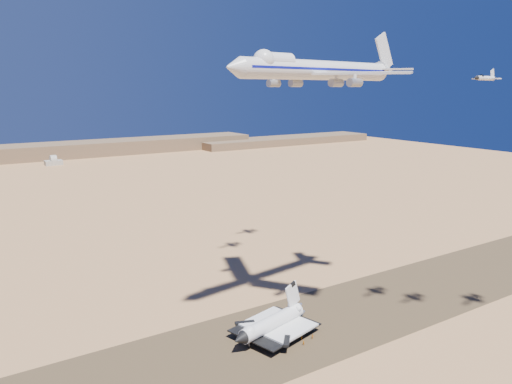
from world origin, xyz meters
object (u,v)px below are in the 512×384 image
crew_a (304,343)px  carrier_747 (314,70)px  crew_b (302,338)px  chase_jet_a (485,78)px  chase_jet_f (291,67)px  shuttle (272,325)px  crew_c (312,337)px  chase_jet_e (275,64)px

crew_a → carrier_747: bearing=-65.6°
crew_a → crew_b: crew_a is taller
chase_jet_a → chase_jet_f: (1.72, 107.00, 6.95)m
shuttle → crew_a: size_ratio=20.46×
crew_b → crew_a: bearing=145.3°
crew_a → crew_c: crew_a is taller
carrier_747 → chase_jet_e: carrier_747 is taller
crew_c → chase_jet_e: bearing=-75.5°
crew_a → crew_b: bearing=-50.0°
shuttle → crew_b: bearing=-59.5°
crew_a → crew_b: size_ratio=1.02×
crew_c → chase_jet_a: (45.51, -28.43, 90.45)m
crew_a → chase_jet_f: chase_jet_f is taller
shuttle → chase_jet_a: 110.29m
carrier_747 → chase_jet_e: (16.42, 47.67, 4.08)m
carrier_747 → crew_a: carrier_747 is taller
carrier_747 → chase_jet_f: carrier_747 is taller
carrier_747 → shuttle: bearing=-178.6°
chase_jet_f → crew_c: bearing=-122.0°
crew_a → shuttle: bearing=6.1°
chase_jet_e → crew_b: bearing=-122.0°
shuttle → crew_a: shuttle is taller
chase_jet_a → crew_c: bearing=137.6°
chase_jet_a → chase_jet_f: size_ratio=0.93×
crew_b → chase_jet_f: size_ratio=0.11×
crew_b → chase_jet_e: chase_jet_e is taller
chase_jet_a → chase_jet_e: 91.42m
crew_a → chase_jet_a: bearing=-139.3°
crew_a → chase_jet_e: (30.37, 62.21, 97.54)m
chase_jet_a → chase_jet_e: (-20.63, 88.78, 7.11)m
crew_b → chase_jet_e: (28.56, 58.82, 97.56)m
shuttle → crew_c: 15.23m
carrier_747 → chase_jet_f: 76.55m
crew_c → crew_a: bearing=55.6°
shuttle → crew_c: (11.41, -9.32, -3.85)m
shuttle → chase_jet_e: bearing=40.2°
carrier_747 → crew_b: size_ratio=49.72×
chase_jet_a → chase_jet_f: 107.24m
crew_a → crew_b: 3.84m
carrier_747 → crew_a: (-13.96, -14.54, -93.46)m
shuttle → chase_jet_f: bearing=35.4°
crew_a → crew_c: bearing=-93.2°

